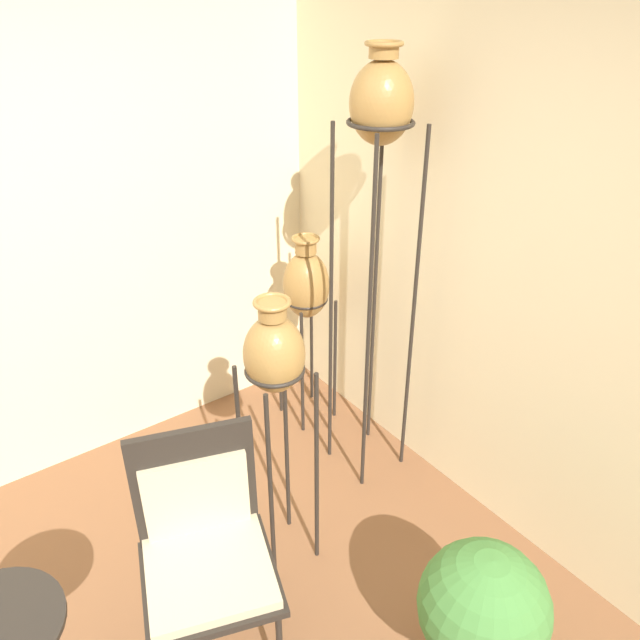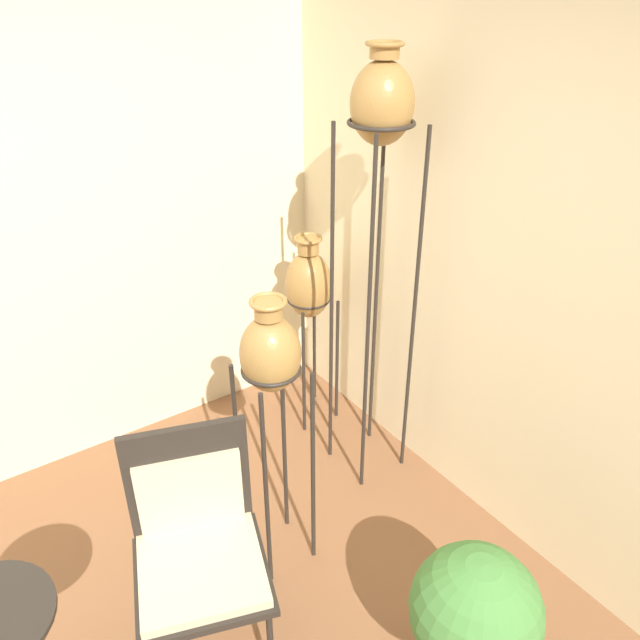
{
  "view_description": "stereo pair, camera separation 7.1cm",
  "coord_description": "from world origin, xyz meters",
  "px_view_note": "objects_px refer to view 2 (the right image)",
  "views": [
    {
      "loc": [
        -0.23,
        -1.18,
        2.46
      ],
      "look_at": [
        1.36,
        0.97,
        0.96
      ],
      "focal_mm": 35.0,
      "sensor_mm": 36.0,
      "label": 1
    },
    {
      "loc": [
        -0.17,
        -1.22,
        2.46
      ],
      "look_at": [
        1.36,
        0.97,
        0.96
      ],
      "focal_mm": 35.0,
      "sensor_mm": 36.0,
      "label": 2
    }
  ],
  "objects_px": {
    "vase_stand_tall": "(381,125)",
    "chair": "(197,539)",
    "vase_stand_short": "(309,287)",
    "potted_plant": "(474,620)",
    "vase_stand_medium": "(271,361)"
  },
  "relations": [
    {
      "from": "vase_stand_tall",
      "to": "potted_plant",
      "type": "bearing_deg",
      "value": -112.32
    },
    {
      "from": "vase_stand_tall",
      "to": "vase_stand_short",
      "type": "xyz_separation_m",
      "value": [
        -0.02,
        0.54,
        -0.99
      ]
    },
    {
      "from": "vase_stand_medium",
      "to": "chair",
      "type": "height_order",
      "value": "vase_stand_medium"
    },
    {
      "from": "chair",
      "to": "potted_plant",
      "type": "relative_size",
      "value": 1.48
    },
    {
      "from": "vase_stand_tall",
      "to": "chair",
      "type": "xyz_separation_m",
      "value": [
        -1.24,
        -0.51,
        -1.27
      ]
    },
    {
      "from": "vase_stand_tall",
      "to": "vase_stand_medium",
      "type": "height_order",
      "value": "vase_stand_tall"
    },
    {
      "from": "vase_stand_short",
      "to": "chair",
      "type": "distance_m",
      "value": 1.63
    },
    {
      "from": "chair",
      "to": "vase_stand_short",
      "type": "bearing_deg",
      "value": 59.58
    },
    {
      "from": "vase_stand_short",
      "to": "potted_plant",
      "type": "height_order",
      "value": "vase_stand_short"
    },
    {
      "from": "vase_stand_short",
      "to": "potted_plant",
      "type": "xyz_separation_m",
      "value": [
        -0.49,
        -1.78,
        -0.49
      ]
    },
    {
      "from": "chair",
      "to": "potted_plant",
      "type": "height_order",
      "value": "chair"
    },
    {
      "from": "vase_stand_tall",
      "to": "chair",
      "type": "distance_m",
      "value": 1.84
    },
    {
      "from": "vase_stand_tall",
      "to": "chair",
      "type": "relative_size",
      "value": 2.14
    },
    {
      "from": "vase_stand_tall",
      "to": "vase_stand_medium",
      "type": "bearing_deg",
      "value": -160.36
    },
    {
      "from": "chair",
      "to": "potted_plant",
      "type": "distance_m",
      "value": 1.05
    }
  ]
}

